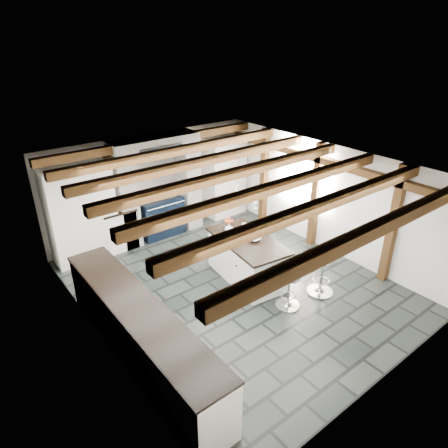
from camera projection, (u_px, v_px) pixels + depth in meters
ground at (233, 285)px, 7.51m from camera, size 6.00×6.00×0.00m
room_shell at (163, 217)px, 7.71m from camera, size 6.00×6.03×6.00m
range_cooker at (160, 216)px, 9.20m from camera, size 1.00×0.63×0.99m
kitchen_island at (247, 258)px, 7.57m from camera, size 1.08×1.78×1.11m
bar_stool_near at (322, 266)px, 7.08m from camera, size 0.57×0.57×0.89m
bar_stool_far at (289, 282)px, 6.74m from camera, size 0.42×0.42×0.78m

